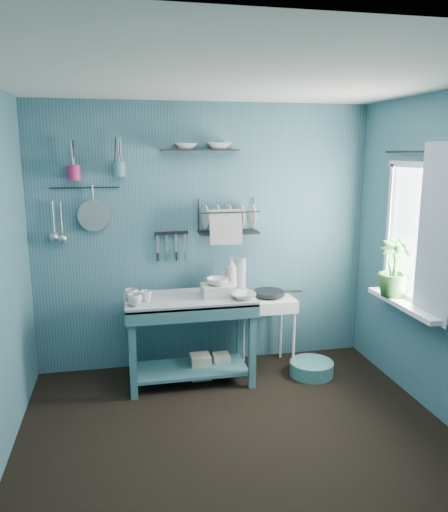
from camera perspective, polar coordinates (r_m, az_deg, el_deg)
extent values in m
plane|color=black|center=(3.82, 1.98, -20.63)|extent=(3.20, 3.20, 0.00)
plane|color=silver|center=(3.26, 2.31, 19.72)|extent=(3.20, 3.20, 0.00)
plane|color=#36616F|center=(4.76, -2.18, 2.14)|extent=(3.20, 0.00, 3.20)
plane|color=#36616F|center=(1.98, 12.82, -12.48)|extent=(3.20, 0.00, 3.20)
cube|color=#366972|center=(4.55, -3.89, -9.50)|extent=(1.13, 0.57, 0.80)
imported|color=silver|center=(4.21, -10.18, -4.96)|extent=(0.12, 0.12, 0.10)
imported|color=silver|center=(4.31, -8.88, -4.55)|extent=(0.14, 0.14, 0.09)
imported|color=silver|center=(4.37, -10.50, -4.37)|extent=(0.17, 0.17, 0.10)
cube|color=beige|center=(4.42, -0.72, -3.94)|extent=(0.28, 0.22, 0.10)
imported|color=silver|center=(4.40, -0.72, -2.94)|extent=(0.20, 0.19, 0.06)
imported|color=beige|center=(4.64, 0.82, -1.92)|extent=(0.12, 0.12, 0.30)
cylinder|color=#A2AEB5|center=(4.68, 1.96, -1.91)|extent=(0.09, 0.09, 0.28)
imported|color=silver|center=(4.35, 2.21, -4.55)|extent=(0.22, 0.22, 0.05)
cube|color=white|center=(4.85, 5.05, -8.66)|extent=(0.46, 0.46, 0.71)
cylinder|color=black|center=(4.73, 5.14, -4.20)|extent=(0.30, 0.30, 0.03)
cube|color=black|center=(4.68, -6.06, 2.62)|extent=(0.32, 0.04, 0.03)
cube|color=black|center=(4.64, 0.51, 4.57)|extent=(0.57, 0.30, 0.32)
cube|color=black|center=(4.59, -2.80, 12.01)|extent=(0.70, 0.19, 0.01)
imported|color=silver|center=(4.57, -4.40, 11.93)|extent=(0.24, 0.24, 0.05)
imported|color=silver|center=(4.62, -0.59, 11.93)|extent=(0.27, 0.27, 0.06)
cylinder|color=#B42154|center=(4.57, -16.80, 9.11)|extent=(0.11, 0.11, 0.13)
cylinder|color=#397772|center=(4.55, -11.92, 9.71)|extent=(0.11, 0.11, 0.13)
cylinder|color=#A4A7AC|center=(4.62, -14.67, 4.49)|extent=(0.28, 0.03, 0.28)
cylinder|color=#A4A7AC|center=(4.66, -18.93, 4.15)|extent=(0.01, 0.01, 0.30)
cylinder|color=#A4A7AC|center=(4.66, -18.11, 4.02)|extent=(0.01, 0.01, 0.30)
cylinder|color=black|center=(4.62, -15.64, 7.52)|extent=(0.60, 0.01, 0.01)
plane|color=white|center=(4.34, 21.44, 2.37)|extent=(0.00, 1.10, 1.10)
cube|color=white|center=(4.42, 19.93, -5.21)|extent=(0.16, 0.95, 0.04)
plane|color=silver|center=(4.05, 23.01, 2.33)|extent=(0.00, 1.35, 1.35)
cylinder|color=black|center=(4.26, 21.59, 11.00)|extent=(0.02, 1.05, 0.02)
imported|color=#326D2B|center=(4.50, 18.88, -1.36)|extent=(0.32, 0.32, 0.49)
cube|color=tan|center=(4.72, -2.69, -12.49)|extent=(0.18, 0.18, 0.22)
cube|color=tan|center=(4.78, -0.33, -12.26)|extent=(0.15, 0.15, 0.20)
cylinder|color=teal|center=(4.85, 9.97, -12.52)|extent=(0.41, 0.41, 0.13)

